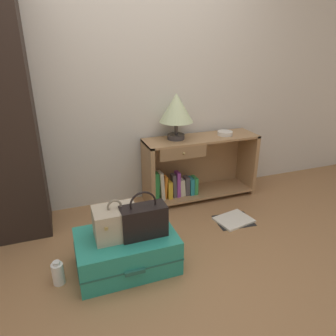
% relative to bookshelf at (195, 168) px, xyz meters
% --- Properties ---
extents(ground_plane, '(9.00, 9.00, 0.00)m').
position_rel_bookshelf_xyz_m(ground_plane, '(-0.65, -1.26, -0.33)').
color(ground_plane, '#9E7047').
extents(back_wall, '(6.40, 0.10, 2.60)m').
position_rel_bookshelf_xyz_m(back_wall, '(-0.65, 0.24, 0.97)').
color(back_wall, beige).
rests_on(back_wall, ground_plane).
extents(bookshelf, '(1.20, 0.37, 0.67)m').
position_rel_bookshelf_xyz_m(bookshelf, '(0.00, 0.00, 0.00)').
color(bookshelf, '#A37A51').
rests_on(bookshelf, ground_plane).
extents(table_lamp, '(0.33, 0.33, 0.46)m').
position_rel_bookshelf_xyz_m(table_lamp, '(-0.21, 0.01, 0.65)').
color(table_lamp, '#3D3838').
rests_on(table_lamp, bookshelf).
extents(bowl, '(0.16, 0.16, 0.04)m').
position_rel_bookshelf_xyz_m(bowl, '(0.32, -0.03, 0.36)').
color(bowl, silver).
rests_on(bowl, bookshelf).
extents(suitcase_large, '(0.73, 0.50, 0.28)m').
position_rel_bookshelf_xyz_m(suitcase_large, '(-0.95, -0.88, -0.19)').
color(suitcase_large, teal).
rests_on(suitcase_large, ground_plane).
extents(train_case, '(0.31, 0.24, 0.30)m').
position_rel_bookshelf_xyz_m(train_case, '(-1.02, -0.86, 0.06)').
color(train_case, '#B7A88E').
rests_on(train_case, suitcase_large).
extents(handbag, '(0.33, 0.15, 0.35)m').
position_rel_bookshelf_xyz_m(handbag, '(-0.82, -0.92, 0.07)').
color(handbag, black).
rests_on(handbag, suitcase_large).
extents(bottle, '(0.08, 0.08, 0.18)m').
position_rel_bookshelf_xyz_m(bottle, '(-1.45, -0.89, -0.25)').
color(bottle, white).
rests_on(bottle, ground_plane).
extents(open_book_on_floor, '(0.37, 0.32, 0.02)m').
position_rel_bookshelf_xyz_m(open_book_on_floor, '(0.15, -0.60, -0.32)').
color(open_book_on_floor, white).
rests_on(open_book_on_floor, ground_plane).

